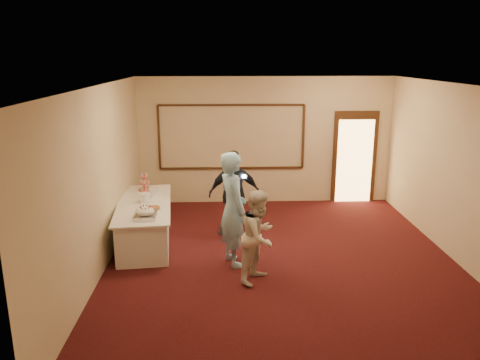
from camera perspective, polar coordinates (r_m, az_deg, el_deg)
name	(u,v)px	position (r m, az deg, el deg)	size (l,w,h in m)	color
floor	(282,262)	(8.24, 5.20, -9.93)	(7.00, 7.00, 0.00)	black
room_walls	(285,147)	(7.62, 5.56, 4.04)	(6.04, 7.04, 3.02)	beige
wall_molding	(232,137)	(11.04, -1.03, 5.25)	(3.45, 0.04, 1.55)	#331A0F
doorway	(354,158)	(11.56, 13.78, 2.65)	(1.05, 0.07, 2.20)	#331A0F
buffet_table	(145,222)	(9.11, -11.51, -5.07)	(1.24, 2.62, 0.77)	white
pavlova_tray	(146,213)	(8.17, -11.44, -3.95)	(0.38, 0.53, 0.19)	#B0B1B7
cupcake_stand	(145,184)	(9.78, -11.55, -0.46)	(0.27, 0.27, 0.39)	#E74667
plate_stack_a	(145,198)	(9.01, -11.51, -2.14)	(0.21, 0.21, 0.18)	white
plate_stack_b	(154,193)	(9.31, -10.46, -1.55)	(0.20, 0.20, 0.17)	white
tart	(154,208)	(8.57, -10.46, -3.41)	(0.25, 0.25, 0.05)	white
man	(233,209)	(7.82, -0.88, -3.56)	(0.71, 0.47, 1.95)	#96CFF3
woman	(259,236)	(7.32, 2.35, -6.86)	(0.72, 0.56, 1.48)	silver
guest	(234,194)	(9.11, -0.69, -1.67)	(1.00, 0.42, 1.71)	black
camera_flash	(244,176)	(8.87, 0.51, 0.45)	(0.07, 0.04, 0.05)	white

